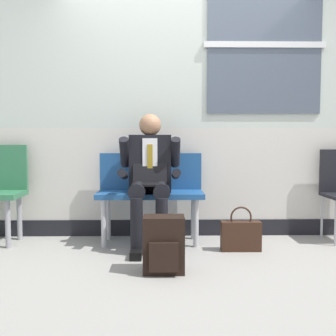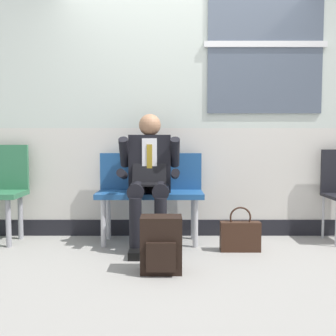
{
  "view_description": "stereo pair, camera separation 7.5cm",
  "coord_description": "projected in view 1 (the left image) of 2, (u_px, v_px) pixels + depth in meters",
  "views": [
    {
      "loc": [
        -0.24,
        -3.41,
        1.01
      ],
      "look_at": [
        -0.17,
        0.16,
        0.75
      ],
      "focal_mm": 41.9,
      "sensor_mm": 36.0,
      "label": 1
    },
    {
      "loc": [
        -0.16,
        -3.41,
        1.01
      ],
      "look_at": [
        -0.17,
        0.16,
        0.75
      ],
      "focal_mm": 41.9,
      "sensor_mm": 36.0,
      "label": 2
    }
  ],
  "objects": [
    {
      "name": "ground_plane",
      "position": [
        187.0,
        253.0,
        3.48
      ],
      "size": [
        18.0,
        18.0,
        0.0
      ],
      "primitive_type": "plane",
      "color": "gray"
    },
    {
      "name": "bench_with_person",
      "position": [
        150.0,
        188.0,
        3.86
      ],
      "size": [
        1.02,
        0.42,
        0.87
      ],
      "color": "navy",
      "rests_on": "ground"
    },
    {
      "name": "handbag",
      "position": [
        241.0,
        235.0,
        3.56
      ],
      "size": [
        0.36,
        0.11,
        0.41
      ],
      "color": "#331E14",
      "rests_on": "ground"
    },
    {
      "name": "backpack",
      "position": [
        164.0,
        245.0,
        2.97
      ],
      "size": [
        0.31,
        0.24,
        0.43
      ],
      "color": "black",
      "rests_on": "ground"
    },
    {
      "name": "station_wall",
      "position": [
        184.0,
        88.0,
        4.08
      ],
      "size": [
        5.74,
        0.17,
        3.1
      ],
      "color": "beige",
      "rests_on": "ground"
    },
    {
      "name": "person_seated",
      "position": [
        150.0,
        176.0,
        3.66
      ],
      "size": [
        0.57,
        0.7,
        1.25
      ],
      "color": "black",
      "rests_on": "ground"
    }
  ]
}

